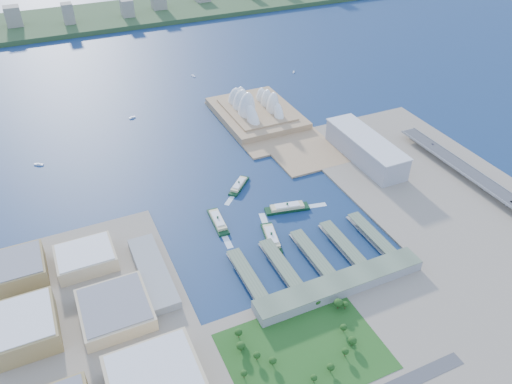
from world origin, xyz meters
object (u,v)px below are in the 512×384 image
ferry_d (287,206)px  car_c (433,144)px  ferry_a (218,220)px  toaster_building (365,149)px  opera_house (256,100)px  ferry_c (271,236)px  ferry_b (239,184)px  car_b (512,202)px

ferry_d → car_c: bearing=-71.1°
car_c → ferry_a: bearing=-176.3°
toaster_building → opera_house: bearing=114.2°
toaster_building → ferry_c: toaster_building is taller
opera_house → car_c: opera_house is taller
ferry_d → car_c: (274.36, 36.45, 9.88)m
toaster_building → ferry_b: (-202.85, 13.70, -15.81)m
opera_house → ferry_a: opera_house is taller
toaster_building → ferry_a: bearing=-169.1°
ferry_b → car_b: bearing=11.2°
ferry_b → car_b: size_ratio=12.05×
ferry_a → ferry_d: ferry_d is taller
opera_house → toaster_building: 219.62m
ferry_d → car_b: bearing=-103.9°
ferry_c → car_c: 330.18m
ferry_d → car_b: 294.62m
toaster_building → ferry_d: 177.25m
ferry_a → toaster_building: bearing=14.9°
toaster_building → ferry_a: 264.28m
ferry_a → ferry_c: bearing=-46.0°
ferry_a → car_c: car_c is taller
opera_house → car_b: size_ratio=43.69×
ferry_a → car_c: size_ratio=12.40×
ferry_c → opera_house: bearing=-99.3°
ferry_a → ferry_b: bearing=52.4°
toaster_building → car_b: toaster_building is taller
opera_house → car_b: opera_house is taller
car_c → car_b: bearing=-92.8°
ferry_c → ferry_b: bearing=-81.6°
opera_house → ferry_b: (-112.85, -186.30, -27.31)m
toaster_building → car_c: size_ratio=34.34×
ferry_b → ferry_d: 84.53m
ferry_b → ferry_d: (37.49, -75.76, 0.93)m
ferry_a → car_c: bearing=7.8°
car_b → car_c: bearing=87.2°
opera_house → ferry_b: size_ratio=3.63×
ferry_c → ferry_d: 64.12m
ferry_b → car_c: 314.51m
toaster_building → ferry_b: size_ratio=3.12×
car_b → car_c: 162.17m
ferry_b → car_b: (303.85, -201.28, 10.84)m
opera_house → toaster_building: opera_house is taller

